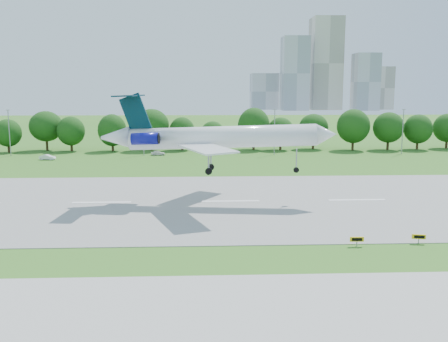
# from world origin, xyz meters

# --- Properties ---
(ground) EXTENTS (600.00, 600.00, 0.00)m
(ground) POSITION_xyz_m (0.00, 0.00, 0.00)
(ground) COLOR #2C6019
(ground) RESTS_ON ground
(runway) EXTENTS (400.00, 45.00, 0.08)m
(runway) POSITION_xyz_m (0.00, 25.00, 0.04)
(runway) COLOR gray
(runway) RESTS_ON ground
(taxiway) EXTENTS (400.00, 23.00, 0.08)m
(taxiway) POSITION_xyz_m (0.00, -18.00, 0.04)
(taxiway) COLOR #ADADA8
(taxiway) RESTS_ON ground
(tree_line) EXTENTS (288.40, 8.40, 10.40)m
(tree_line) POSITION_xyz_m (0.00, 92.00, 6.19)
(tree_line) COLOR #382314
(tree_line) RESTS_ON ground
(light_poles) EXTENTS (175.90, 0.25, 12.19)m
(light_poles) POSITION_xyz_m (-2.50, 82.00, 6.34)
(light_poles) COLOR gray
(light_poles) RESTS_ON ground
(skyline) EXTENTS (127.00, 52.00, 80.00)m
(skyline) POSITION_xyz_m (100.16, 390.61, 30.46)
(skyline) COLOR #B2B2B7
(skyline) RESTS_ON ground
(airliner) EXTENTS (36.33, 26.35, 12.26)m
(airliner) POSITION_xyz_m (-3.15, 25.18, 10.20)
(airliner) COLOR white
(airliner) RESTS_ON ground
(taxi_sign_centre) EXTENTS (1.54, 0.46, 1.08)m
(taxi_sign_centre) POSITION_xyz_m (20.08, 2.53, 0.79)
(taxi_sign_centre) COLOR gray
(taxi_sign_centre) RESTS_ON ground
(taxi_sign_right) EXTENTS (1.55, 0.23, 1.09)m
(taxi_sign_right) POSITION_xyz_m (12.75, 1.83, 0.80)
(taxi_sign_right) COLOR gray
(taxi_sign_right) RESTS_ON ground
(service_vehicle_a) EXTENTS (4.12, 2.06, 1.30)m
(service_vehicle_a) POSITION_xyz_m (-43.10, 74.26, 0.65)
(service_vehicle_a) COLOR silver
(service_vehicle_a) RESTS_ON ground
(service_vehicle_b) EXTENTS (3.75, 1.61, 1.26)m
(service_vehicle_b) POSITION_xyz_m (-16.25, 81.73, 0.63)
(service_vehicle_b) COLOR silver
(service_vehicle_b) RESTS_ON ground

